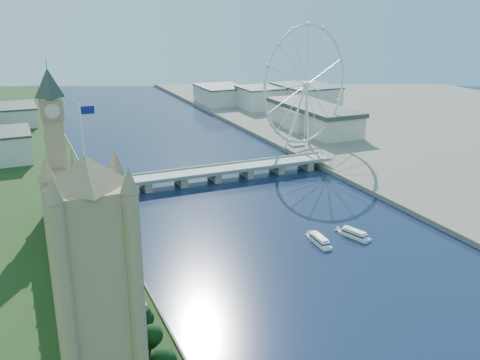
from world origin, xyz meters
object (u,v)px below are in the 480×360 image
tour_boat_near (319,244)px  tour_boat_far (354,237)px  victoria_tower (96,284)px  london_eye (306,85)px

tour_boat_near → tour_boat_far: bearing=1.9°
victoria_tower → london_eye: 393.99m
london_eye → tour_boat_near: (-105.43, -201.93, -67.52)m
tour_boat_near → tour_boat_far: tour_boat_near is taller
tour_boat_near → victoria_tower: bearing=-143.6°
tour_boat_far → victoria_tower: bearing=-168.1°
victoria_tower → london_eye: london_eye is taller
victoria_tower → tour_boat_near: victoria_tower is taller
victoria_tower → tour_boat_far: (175.61, 97.58, -54.49)m
victoria_tower → tour_boat_far: 208.16m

